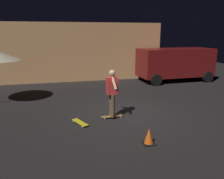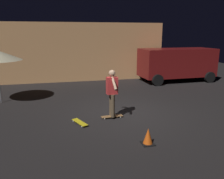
# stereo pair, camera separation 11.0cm
# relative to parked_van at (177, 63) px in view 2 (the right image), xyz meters

# --- Properties ---
(ground_plane) EXTENTS (28.00, 28.00, 0.00)m
(ground_plane) POSITION_rel_parked_van_xyz_m (-4.97, -5.17, -1.16)
(ground_plane) COLOR black
(low_building) EXTENTS (11.54, 3.32, 3.60)m
(low_building) POSITION_rel_parked_van_xyz_m (-6.30, 2.87, 0.64)
(low_building) COLOR tan
(low_building) RESTS_ON ground_plane
(parked_van) EXTENTS (4.67, 2.33, 2.03)m
(parked_van) POSITION_rel_parked_van_xyz_m (0.00, 0.00, 0.00)
(parked_van) COLOR maroon
(parked_van) RESTS_ON ground_plane
(skateboard_ridden) EXTENTS (0.79, 0.26, 0.07)m
(skateboard_ridden) POSITION_rel_parked_van_xyz_m (-5.47, -5.49, -1.11)
(skateboard_ridden) COLOR olive
(skateboard_ridden) RESTS_ON ground_plane
(skateboard_spare) EXTENTS (0.50, 0.79, 0.07)m
(skateboard_spare) POSITION_rel_parked_van_xyz_m (-6.65, -5.80, -1.11)
(skateboard_spare) COLOR gold
(skateboard_spare) RESTS_ON ground_plane
(skater) EXTENTS (0.39, 0.99, 1.67)m
(skater) POSITION_rel_parked_van_xyz_m (-5.47, -5.49, -0.12)
(skater) COLOR brown
(skater) RESTS_ON skateboard_ridden
(traffic_cone) EXTENTS (0.34, 0.34, 0.46)m
(traffic_cone) POSITION_rel_parked_van_xyz_m (-4.97, -7.68, -0.95)
(traffic_cone) COLOR black
(traffic_cone) RESTS_ON ground_plane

